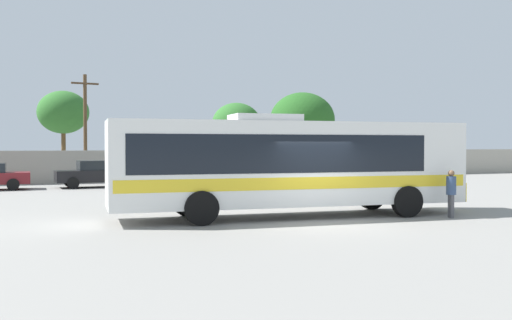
{
  "coord_description": "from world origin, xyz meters",
  "views": [
    {
      "loc": [
        -8.64,
        -15.12,
        2.37
      ],
      "look_at": [
        -1.36,
        2.09,
        1.9
      ],
      "focal_mm": 40.13,
      "sensor_mm": 36.0,
      "label": 1
    }
  ],
  "objects_px": {
    "roadside_tree_midleft": "(63,113)",
    "utility_pole_near": "(85,125)",
    "attendant_by_bus_door": "(451,191)",
    "parked_car_second_black": "(98,173)",
    "roadside_tree_midright": "(236,124)",
    "coach_bus_white_yellow": "(286,162)",
    "roadside_tree_right": "(302,120)"
  },
  "relations": [
    {
      "from": "utility_pole_near",
      "to": "roadside_tree_right",
      "type": "xyz_separation_m",
      "value": [
        16.66,
        0.64,
        0.66
      ]
    },
    {
      "from": "parked_car_second_black",
      "to": "roadside_tree_midleft",
      "type": "distance_m",
      "value": 11.72
    },
    {
      "from": "coach_bus_white_yellow",
      "to": "roadside_tree_midright",
      "type": "relative_size",
      "value": 2.07
    },
    {
      "from": "coach_bus_white_yellow",
      "to": "roadside_tree_right",
      "type": "distance_m",
      "value": 26.6
    },
    {
      "from": "attendant_by_bus_door",
      "to": "roadside_tree_midright",
      "type": "bearing_deg",
      "value": 83.24
    },
    {
      "from": "coach_bus_white_yellow",
      "to": "roadside_tree_midright",
      "type": "bearing_deg",
      "value": 72.5
    },
    {
      "from": "roadside_tree_midright",
      "to": "utility_pole_near",
      "type": "bearing_deg",
      "value": -163.56
    },
    {
      "from": "parked_car_second_black",
      "to": "utility_pole_near",
      "type": "xyz_separation_m",
      "value": [
        0.0,
        6.05,
        2.94
      ]
    },
    {
      "from": "roadside_tree_midright",
      "to": "roadside_tree_midleft",
      "type": "bearing_deg",
      "value": 174.35
    },
    {
      "from": "roadside_tree_midright",
      "to": "parked_car_second_black",
      "type": "bearing_deg",
      "value": -141.67
    },
    {
      "from": "roadside_tree_midleft",
      "to": "roadside_tree_midright",
      "type": "relative_size",
      "value": 1.1
    },
    {
      "from": "utility_pole_near",
      "to": "roadside_tree_midright",
      "type": "xyz_separation_m",
      "value": [
        12.21,
        3.6,
        0.42
      ]
    },
    {
      "from": "attendant_by_bus_door",
      "to": "roadside_tree_right",
      "type": "bearing_deg",
      "value": 72.96
    },
    {
      "from": "utility_pole_near",
      "to": "roadside_tree_midright",
      "type": "bearing_deg",
      "value": 16.44
    },
    {
      "from": "utility_pole_near",
      "to": "roadside_tree_midleft",
      "type": "xyz_separation_m",
      "value": [
        -1.02,
        4.91,
        1.09
      ]
    },
    {
      "from": "parked_car_second_black",
      "to": "roadside_tree_midright",
      "type": "xyz_separation_m",
      "value": [
        12.21,
        9.66,
        3.35
      ]
    },
    {
      "from": "utility_pole_near",
      "to": "roadside_tree_midleft",
      "type": "distance_m",
      "value": 5.13
    },
    {
      "from": "roadside_tree_midright",
      "to": "roadside_tree_right",
      "type": "height_order",
      "value": "roadside_tree_right"
    },
    {
      "from": "parked_car_second_black",
      "to": "utility_pole_near",
      "type": "relative_size",
      "value": 0.64
    },
    {
      "from": "coach_bus_white_yellow",
      "to": "attendant_by_bus_door",
      "type": "bearing_deg",
      "value": -25.44
    },
    {
      "from": "coach_bus_white_yellow",
      "to": "roadside_tree_right",
      "type": "relative_size",
      "value": 1.84
    },
    {
      "from": "coach_bus_white_yellow",
      "to": "utility_pole_near",
      "type": "bearing_deg",
      "value": 99.92
    },
    {
      "from": "utility_pole_near",
      "to": "roadside_tree_right",
      "type": "bearing_deg",
      "value": 2.18
    },
    {
      "from": "parked_car_second_black",
      "to": "roadside_tree_midleft",
      "type": "height_order",
      "value": "roadside_tree_midleft"
    },
    {
      "from": "attendant_by_bus_door",
      "to": "roadside_tree_right",
      "type": "distance_m",
      "value": 26.95
    },
    {
      "from": "roadside_tree_midleft",
      "to": "utility_pole_near",
      "type": "bearing_deg",
      "value": -78.24
    },
    {
      "from": "parked_car_second_black",
      "to": "roadside_tree_midright",
      "type": "relative_size",
      "value": 0.78
    },
    {
      "from": "coach_bus_white_yellow",
      "to": "roadside_tree_midleft",
      "type": "xyz_separation_m",
      "value": [
        -4.97,
        27.5,
        3.02
      ]
    },
    {
      "from": "coach_bus_white_yellow",
      "to": "attendant_by_bus_door",
      "type": "relative_size",
      "value": 7.71
    },
    {
      "from": "attendant_by_bus_door",
      "to": "utility_pole_near",
      "type": "bearing_deg",
      "value": 109.52
    },
    {
      "from": "coach_bus_white_yellow",
      "to": "utility_pole_near",
      "type": "relative_size",
      "value": 1.7
    },
    {
      "from": "utility_pole_near",
      "to": "roadside_tree_right",
      "type": "relative_size",
      "value": 1.08
    }
  ]
}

